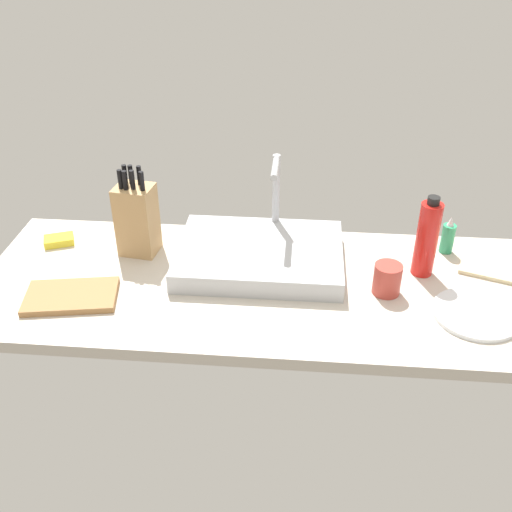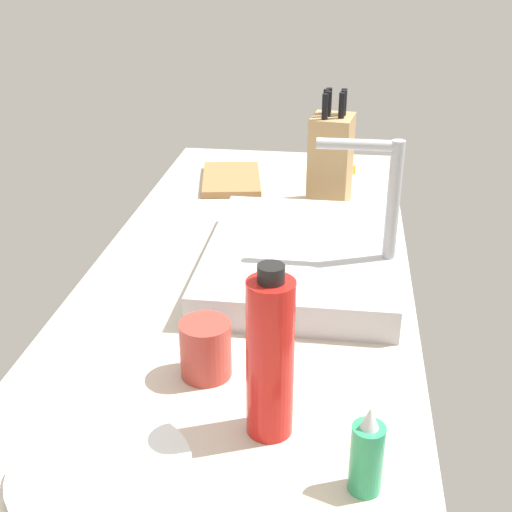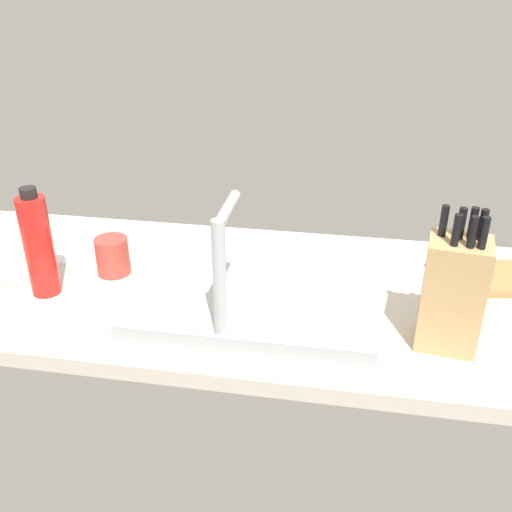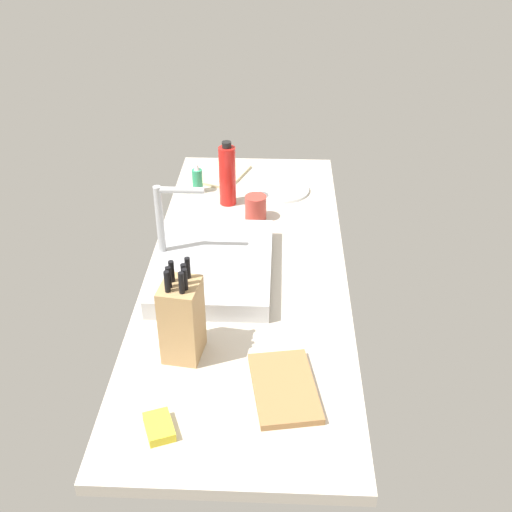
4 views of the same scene
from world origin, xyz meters
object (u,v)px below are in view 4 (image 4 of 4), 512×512
object	(u,v)px
faucet	(166,220)
cutting_board	(284,387)
water_bottle	(227,175)
dinner_plate	(280,189)
dish_towel	(223,174)
knife_block	(182,319)
coffee_mug	(256,207)
soap_bottle	(197,180)
sink_basin	(214,266)
dish_sponge	(159,427)

from	to	relation	value
faucet	cutting_board	distance (cm)	67.59
faucet	water_bottle	world-z (taller)	faucet
dinner_plate	dish_towel	size ratio (longest dim) A/B	0.98
knife_block	water_bottle	distance (cm)	85.58
faucet	dish_towel	world-z (taller)	faucet
coffee_mug	cutting_board	bearing A→B (deg)	-172.91
soap_bottle	coffee_mug	bearing A→B (deg)	-131.17
sink_basin	water_bottle	bearing A→B (deg)	-0.70
faucet	dish_towel	xyz separation A→B (cm)	(68.33, -11.12, -16.26)
soap_bottle	dinner_plate	size ratio (longest dim) A/B	0.53
sink_basin	faucet	size ratio (longest dim) A/B	1.73
dish_sponge	faucet	bearing A→B (deg)	7.19
dish_towel	dish_sponge	world-z (taller)	dish_sponge
sink_basin	coffee_mug	world-z (taller)	coffee_mug
dinner_plate	dish_sponge	size ratio (longest dim) A/B	2.53
dinner_plate	dish_towel	bearing A→B (deg)	61.61
dinner_plate	knife_block	bearing A→B (deg)	165.84
water_bottle	faucet	bearing A→B (deg)	160.75
sink_basin	dish_sponge	bearing A→B (deg)	174.54
soap_bottle	sink_basin	bearing A→B (deg)	-168.08
sink_basin	dinner_plate	size ratio (longest dim) A/B	2.15
water_bottle	dish_towel	world-z (taller)	water_bottle
soap_bottle	coffee_mug	distance (cm)	31.37
cutting_board	coffee_mug	world-z (taller)	coffee_mug
faucet	cutting_board	xyz separation A→B (cm)	(-54.17, -37.15, -15.96)
sink_basin	coffee_mug	size ratio (longest dim) A/B	5.48
sink_basin	cutting_board	world-z (taller)	sink_basin
knife_block	dish_sponge	distance (cm)	28.83
faucet	water_bottle	distance (cm)	46.89
dinner_plate	faucet	bearing A→B (deg)	147.64
soap_bottle	dish_sponge	world-z (taller)	soap_bottle
cutting_board	dish_sponge	bearing A→B (deg)	116.39
cutting_board	soap_bottle	world-z (taller)	soap_bottle
water_bottle	knife_block	bearing A→B (deg)	176.85
water_bottle	cutting_board	bearing A→B (deg)	-167.49
knife_block	coffee_mug	bearing A→B (deg)	-3.97
dinner_plate	coffee_mug	xyz separation A→B (cm)	(-22.81, 8.73, 3.86)
sink_basin	faucet	distance (cm)	20.62
knife_block	dish_sponge	xyz separation A→B (cm)	(-26.87, 2.04, -10.25)
sink_basin	knife_block	world-z (taller)	knife_block
sink_basin	dish_towel	xyz separation A→B (cm)	(72.10, 3.66, -2.39)
faucet	dish_sponge	xyz separation A→B (cm)	(-68.33, -8.62, -15.66)
knife_block	soap_bottle	world-z (taller)	knife_block
sink_basin	water_bottle	xyz separation A→B (cm)	(47.77, -0.58, 8.66)
faucet	water_bottle	size ratio (longest dim) A/B	1.14
cutting_board	water_bottle	bearing A→B (deg)	12.51
faucet	water_bottle	xyz separation A→B (cm)	(43.99, -15.37, -5.21)
knife_block	dinner_plate	bearing A→B (deg)	-6.15
dish_towel	dish_sponge	xyz separation A→B (cm)	(-136.65, 2.51, 0.60)
faucet	knife_block	world-z (taller)	faucet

